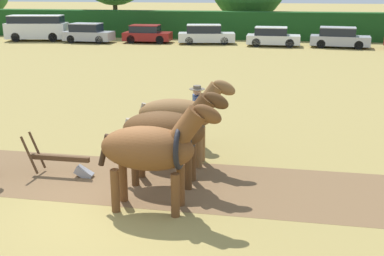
{
  "coord_description": "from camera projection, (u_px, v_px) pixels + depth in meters",
  "views": [
    {
      "loc": [
        3.22,
        -8.77,
        4.56
      ],
      "look_at": [
        1.21,
        2.62,
        1.1
      ],
      "focal_mm": 45.0,
      "sensor_mm": 36.0,
      "label": 1
    }
  ],
  "objects": [
    {
      "name": "parked_car_left",
      "position": [
        88.0,
        33.0,
        39.25
      ],
      "size": [
        3.99,
        1.89,
        1.55
      ],
      "rotation": [
        0.0,
        0.0,
        -0.03
      ],
      "color": "#A8A8B2",
      "rests_on": "ground"
    },
    {
      "name": "parked_car_center_right",
      "position": [
        273.0,
        37.0,
        36.95
      ],
      "size": [
        4.06,
        1.89,
        1.45
      ],
      "rotation": [
        0.0,
        0.0,
        -0.02
      ],
      "color": "silver",
      "rests_on": "ground"
    },
    {
      "name": "plow",
      "position": [
        65.0,
        163.0,
        11.87
      ],
      "size": [
        1.75,
        0.46,
        1.13
      ],
      "rotation": [
        0.0,
        0.0,
        -0.01
      ],
      "color": "#4C331E",
      "rests_on": "ground"
    },
    {
      "name": "draft_horse_lead_left",
      "position": [
        153.0,
        148.0,
        9.81
      ],
      "size": [
        2.66,
        0.98,
        2.4
      ],
      "rotation": [
        0.0,
        0.0,
        -0.01
      ],
      "color": "brown",
      "rests_on": "ground"
    },
    {
      "name": "draft_horse_lead_right",
      "position": [
        168.0,
        130.0,
        11.13
      ],
      "size": [
        2.64,
        0.96,
        2.35
      ],
      "rotation": [
        0.0,
        0.0,
        -0.01
      ],
      "color": "#513319",
      "rests_on": "ground"
    },
    {
      "name": "parked_car_center",
      "position": [
        206.0,
        35.0,
        38.4
      ],
      "size": [
        4.68,
        2.4,
        1.52
      ],
      "rotation": [
        0.0,
        0.0,
        0.16
      ],
      "color": "silver",
      "rests_on": "ground"
    },
    {
      "name": "parked_van",
      "position": [
        37.0,
        28.0,
        40.45
      ],
      "size": [
        5.25,
        2.79,
        2.11
      ],
      "rotation": [
        0.0,
        0.0,
        0.18
      ],
      "color": "silver",
      "rests_on": "ground"
    },
    {
      "name": "parked_car_center_left",
      "position": [
        147.0,
        34.0,
        39.21
      ],
      "size": [
        3.88,
        1.94,
        1.42
      ],
      "rotation": [
        0.0,
        0.0,
        0.03
      ],
      "color": "maroon",
      "rests_on": "ground"
    },
    {
      "name": "hedgerow",
      "position": [
        240.0,
        25.0,
        41.7
      ],
      "size": [
        67.57,
        1.83,
        2.34
      ],
      "primitive_type": "cube",
      "color": "#194719",
      "rests_on": "ground"
    },
    {
      "name": "ground_plane",
      "position": [
        114.0,
        210.0,
        10.11
      ],
      "size": [
        240.0,
        240.0,
        0.0
      ],
      "primitive_type": "plane",
      "color": "#998447"
    },
    {
      "name": "farmer_beside_team",
      "position": [
        197.0,
        110.0,
        13.95
      ],
      "size": [
        0.45,
        0.66,
        1.79
      ],
      "rotation": [
        0.0,
        0.0,
        0.31
      ],
      "color": "#38332D",
      "rests_on": "ground"
    },
    {
      "name": "draft_horse_trail_left",
      "position": [
        180.0,
        115.0,
        12.44
      ],
      "size": [
        2.68,
        0.86,
        2.35
      ],
      "rotation": [
        0.0,
        0.0,
        -0.01
      ],
      "color": "brown",
      "rests_on": "ground"
    },
    {
      "name": "plowed_furrow_strip",
      "position": [
        27.0,
        172.0,
        12.14
      ],
      "size": [
        23.86,
        3.08,
        0.01
      ],
      "primitive_type": "cube",
      "rotation": [
        0.0,
        0.0,
        -0.01
      ],
      "color": "brown",
      "rests_on": "ground"
    },
    {
      "name": "parked_car_right",
      "position": [
        339.0,
        38.0,
        36.08
      ],
      "size": [
        4.49,
        2.26,
        1.52
      ],
      "rotation": [
        0.0,
        0.0,
        -0.11
      ],
      "color": "#A8A8B2",
      "rests_on": "ground"
    }
  ]
}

